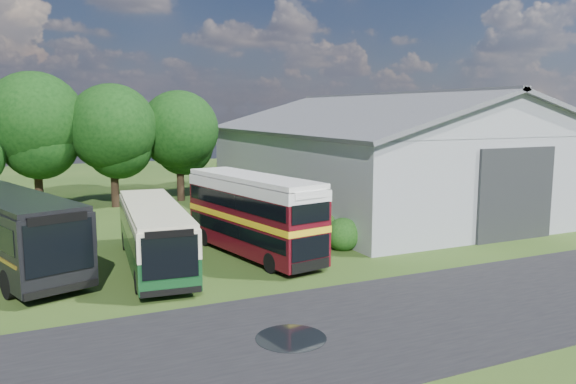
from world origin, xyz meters
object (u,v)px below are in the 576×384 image
bus_green_single (154,234)px  bus_maroon_double (253,216)px  storage_shed (386,149)px  bus_dark_single (4,228)px

bus_green_single → bus_maroon_double: bus_maroon_double is taller
bus_maroon_double → bus_green_single: bearing=169.7°
storage_shed → bus_green_single: storage_shed is taller
storage_shed → bus_dark_single: 25.65m
bus_maroon_double → bus_dark_single: 11.03m
bus_green_single → bus_dark_single: bearing=162.8°
bus_green_single → bus_maroon_double: bearing=5.7°
bus_green_single → storage_shed: bearing=31.1°
storage_shed → bus_green_single: size_ratio=2.39×
bus_green_single → bus_maroon_double: size_ratio=1.12×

